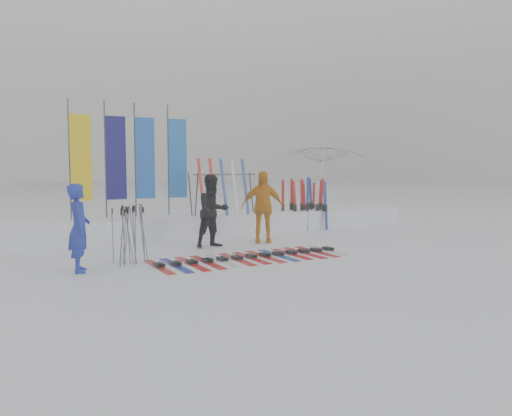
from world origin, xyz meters
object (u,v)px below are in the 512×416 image
tent_canopy (323,184)px  ski_rack (225,188)px  person_black (213,211)px  person_blue (79,228)px  ski_row (251,257)px  person_yellow (262,207)px

tent_canopy → ski_rack: (-4.00, -0.66, -0.03)m
person_black → ski_rack: size_ratio=0.89×
person_blue → ski_row: person_blue is taller
tent_canopy → ski_rack: bearing=-170.7°
person_blue → person_black: size_ratio=0.93×
ski_rack → person_black: bearing=-122.5°
tent_canopy → person_blue: bearing=-154.8°
ski_rack → person_blue: bearing=-143.7°
person_yellow → tent_canopy: 4.55m
person_yellow → ski_rack: bearing=123.8°
person_blue → ski_rack: (4.65, 3.42, 0.53)m
person_blue → person_yellow: 5.13m
person_black → person_yellow: 1.46m
person_yellow → tent_canopy: bearing=60.2°
person_yellow → ski_row: 2.49m
ski_row → person_blue: bearing=175.1°
tent_canopy → ski_rack: 4.06m
person_yellow → ski_row: size_ratio=0.44×
person_black → tent_canopy: bearing=18.9°
person_black → person_yellow: bearing=-3.9°
person_black → tent_canopy: tent_canopy is taller
ski_row → ski_rack: (1.11, 3.73, 1.35)m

